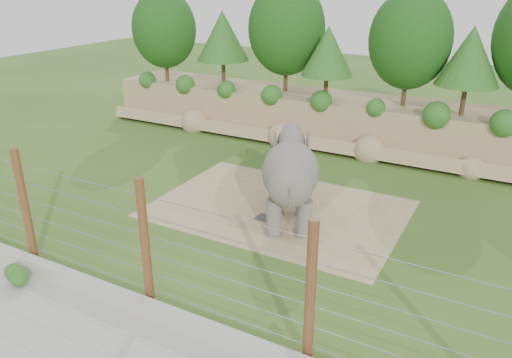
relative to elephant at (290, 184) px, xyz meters
The scene contains 10 objects.
ground 2.99m from the elephant, 127.37° to the right, with size 90.00×90.00×0.00m, color #35591E.
back_embankment 11.00m from the elephant, 94.77° to the left, with size 30.00×5.52×8.77m.
dirt_patch 2.23m from the elephant, 133.00° to the left, with size 10.00×7.00×0.02m, color #9D8A5E.
drain_grate 1.90m from the elephant, behind, with size 1.00×0.60×0.03m, color #262628.
elephant is the anchor object (origin of this frame).
stone_ball 1.56m from the elephant, 104.72° to the right, with size 0.61×0.61×0.61m, color gray.
retaining_wall 7.25m from the elephant, 102.07° to the right, with size 26.00×0.35×0.50m, color #ADAAA0.
walkway 9.23m from the elephant, 99.42° to the right, with size 26.00×4.00×0.01m, color #ADAAA0.
barrier_fence 6.62m from the elephant, 102.97° to the right, with size 20.26×0.26×4.00m.
walkway_shrub 9.76m from the elephant, 126.70° to the right, with size 0.63×0.63×0.63m, color #1F5819.
Camera 1 is at (8.56, -13.72, 9.03)m, focal length 35.00 mm.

